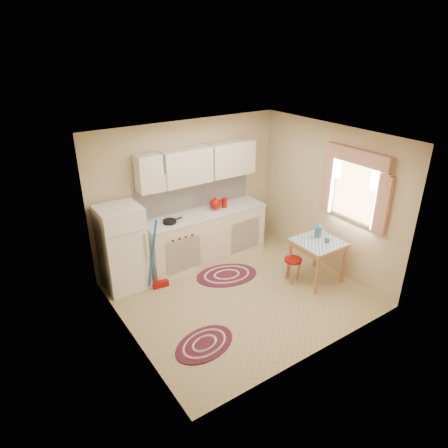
% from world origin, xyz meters
% --- Properties ---
extents(room_shell, '(3.64, 3.60, 2.52)m').
position_xyz_m(room_shell, '(0.16, 0.24, 1.60)').
color(room_shell, tan).
rests_on(room_shell, ground).
extents(fridge, '(0.65, 0.60, 1.40)m').
position_xyz_m(fridge, '(-1.40, 1.25, 0.70)').
color(fridge, white).
rests_on(fridge, ground).
extents(broom, '(0.29, 0.15, 1.20)m').
position_xyz_m(broom, '(-0.96, 0.90, 0.60)').
color(broom, blue).
rests_on(broom, ground).
extents(base_cabinets, '(2.25, 0.60, 0.88)m').
position_xyz_m(base_cabinets, '(0.16, 1.30, 0.44)').
color(base_cabinets, white).
rests_on(base_cabinets, ground).
extents(countertop, '(2.27, 0.62, 0.04)m').
position_xyz_m(countertop, '(0.16, 1.30, 0.90)').
color(countertop, silver).
rests_on(countertop, base_cabinets).
extents(frying_pan, '(0.26, 0.26, 0.05)m').
position_xyz_m(frying_pan, '(-0.56, 1.25, 0.94)').
color(frying_pan, black).
rests_on(frying_pan, countertop).
extents(red_kettle, '(0.27, 0.26, 0.22)m').
position_xyz_m(red_kettle, '(0.38, 1.30, 1.03)').
color(red_kettle, '#960C05').
rests_on(red_kettle, countertop).
extents(red_canister, '(0.13, 0.13, 0.16)m').
position_xyz_m(red_canister, '(0.57, 1.30, 1.00)').
color(red_canister, '#960C05').
rests_on(red_canister, countertop).
extents(table, '(0.72, 0.72, 0.72)m').
position_xyz_m(table, '(1.30, -0.35, 0.36)').
color(table, tan).
rests_on(table, ground).
extents(stool, '(0.32, 0.32, 0.42)m').
position_xyz_m(stool, '(0.95, -0.17, 0.21)').
color(stool, '#960C05').
rests_on(stool, ground).
extents(coffee_pot, '(0.16, 0.14, 0.28)m').
position_xyz_m(coffee_pot, '(1.40, -0.23, 0.86)').
color(coffee_pot, '#2B6883').
rests_on(coffee_pot, table).
extents(mug, '(0.08, 0.08, 0.10)m').
position_xyz_m(mug, '(1.38, -0.45, 0.77)').
color(mug, '#2B6883').
rests_on(mug, table).
extents(rug_center, '(1.22, 0.97, 0.02)m').
position_xyz_m(rug_center, '(0.13, 0.58, 0.01)').
color(rug_center, maroon).
rests_on(rug_center, ground).
extents(rug_left, '(1.00, 0.77, 0.02)m').
position_xyz_m(rug_left, '(-1.07, -0.67, 0.01)').
color(rug_left, maroon).
rests_on(rug_left, ground).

